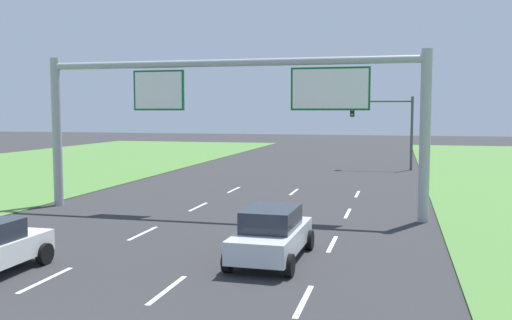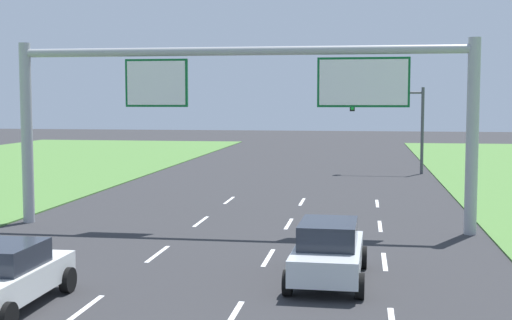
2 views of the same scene
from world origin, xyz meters
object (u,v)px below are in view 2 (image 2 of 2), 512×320
(car_near_red, at_px, (4,276))
(traffic_light_mast, at_px, (392,114))
(sign_gantry, at_px, (247,98))
(car_lead_silver, at_px, (328,251))

(car_near_red, relative_size, traffic_light_mast, 0.75)
(sign_gantry, bearing_deg, car_lead_silver, -65.23)
(car_lead_silver, distance_m, sign_gantry, 9.06)
(car_near_red, bearing_deg, traffic_light_mast, 72.66)
(car_lead_silver, distance_m, traffic_light_mast, 28.61)
(car_near_red, bearing_deg, car_lead_silver, 26.65)
(car_lead_silver, bearing_deg, traffic_light_mast, 85.82)
(traffic_light_mast, bearing_deg, sign_gantry, -106.21)
(traffic_light_mast, bearing_deg, car_near_red, -107.33)
(car_lead_silver, bearing_deg, car_near_red, -152.07)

